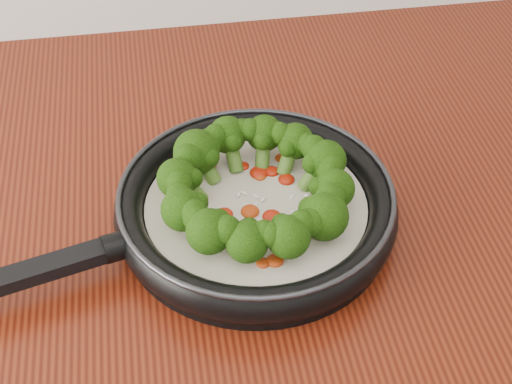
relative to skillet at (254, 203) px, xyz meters
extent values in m
cylinder|color=black|center=(0.00, 0.00, -0.03)|extent=(0.36, 0.36, 0.01)
torus|color=black|center=(0.00, 0.00, -0.01)|extent=(0.38, 0.38, 0.03)
torus|color=#2D2D33|center=(0.00, 0.00, 0.01)|extent=(0.37, 0.37, 0.01)
cube|color=black|center=(-0.23, -0.06, 0.00)|extent=(0.18, 0.07, 0.02)
cylinder|color=black|center=(-0.15, -0.04, 0.00)|extent=(0.04, 0.04, 0.03)
cylinder|color=beige|center=(0.00, 0.00, -0.01)|extent=(0.30, 0.30, 0.02)
ellipsoid|color=#AC1A08|center=(0.00, 0.07, 0.00)|extent=(0.02, 0.02, 0.01)
ellipsoid|color=#AC1A08|center=(0.01, 0.05, 0.00)|extent=(0.03, 0.03, 0.01)
ellipsoid|color=#B5350B|center=(0.04, 0.07, 0.00)|extent=(0.02, 0.02, 0.01)
ellipsoid|color=#AC1A08|center=(-0.03, -0.01, 0.00)|extent=(0.02, 0.02, 0.01)
ellipsoid|color=#AC1A08|center=(-0.06, 0.02, 0.00)|extent=(0.03, 0.03, 0.01)
ellipsoid|color=#B5350B|center=(-0.01, -0.01, 0.00)|extent=(0.02, 0.02, 0.01)
ellipsoid|color=#AC1A08|center=(0.04, 0.03, 0.00)|extent=(0.02, 0.02, 0.01)
ellipsoid|color=#AC1A08|center=(0.06, -0.03, 0.00)|extent=(0.02, 0.02, 0.01)
ellipsoid|color=#B5350B|center=(0.00, -0.09, 0.00)|extent=(0.02, 0.02, 0.01)
ellipsoid|color=#AC1A08|center=(-0.07, 0.01, 0.00)|extent=(0.02, 0.02, 0.01)
ellipsoid|color=#AC1A08|center=(0.03, 0.05, 0.00)|extent=(0.02, 0.02, 0.01)
ellipsoid|color=#B5350B|center=(0.01, -0.09, 0.00)|extent=(0.02, 0.02, 0.01)
ellipsoid|color=#AC1A08|center=(0.06, -0.05, 0.00)|extent=(0.02, 0.02, 0.01)
ellipsoid|color=#AC1A08|center=(-0.04, 0.07, 0.00)|extent=(0.03, 0.03, 0.01)
ellipsoid|color=#B5350B|center=(0.01, 0.04, 0.00)|extent=(0.02, 0.02, 0.01)
ellipsoid|color=#AC1A08|center=(0.02, -0.02, 0.00)|extent=(0.03, 0.03, 0.01)
ellipsoid|color=white|center=(0.01, 0.01, 0.00)|extent=(0.01, 0.01, 0.00)
ellipsoid|color=white|center=(-0.06, -0.06, 0.00)|extent=(0.01, 0.01, 0.00)
ellipsoid|color=white|center=(-0.05, -0.05, 0.00)|extent=(0.01, 0.01, 0.00)
ellipsoid|color=white|center=(0.02, -0.08, 0.00)|extent=(0.01, 0.01, 0.00)
ellipsoid|color=white|center=(0.00, 0.01, 0.00)|extent=(0.01, 0.01, 0.00)
ellipsoid|color=white|center=(-0.03, 0.08, 0.00)|extent=(0.01, 0.01, 0.00)
ellipsoid|color=white|center=(0.05, 0.04, 0.00)|extent=(0.00, 0.01, 0.00)
ellipsoid|color=white|center=(0.00, 0.00, 0.00)|extent=(0.01, 0.01, 0.00)
ellipsoid|color=white|center=(0.00, -0.03, 0.00)|extent=(0.00, 0.01, 0.00)
ellipsoid|color=white|center=(-0.05, -0.03, 0.00)|extent=(0.01, 0.00, 0.00)
ellipsoid|color=white|center=(-0.05, 0.08, 0.00)|extent=(0.01, 0.01, 0.00)
ellipsoid|color=white|center=(0.10, 0.00, 0.00)|extent=(0.01, 0.01, 0.00)
ellipsoid|color=white|center=(0.03, 0.06, 0.00)|extent=(0.00, 0.01, 0.00)
ellipsoid|color=white|center=(-0.01, 0.02, 0.00)|extent=(0.01, 0.01, 0.00)
ellipsoid|color=white|center=(-0.04, 0.00, 0.00)|extent=(0.01, 0.01, 0.00)
ellipsoid|color=white|center=(0.02, -0.03, 0.00)|extent=(0.01, 0.01, 0.00)
ellipsoid|color=white|center=(-0.01, 0.02, 0.00)|extent=(0.01, 0.01, 0.00)
ellipsoid|color=white|center=(-0.01, -0.04, 0.00)|extent=(0.01, 0.01, 0.00)
ellipsoid|color=white|center=(0.00, -0.03, 0.00)|extent=(0.01, 0.01, 0.00)
ellipsoid|color=white|center=(-0.01, 0.00, 0.00)|extent=(0.01, 0.01, 0.00)
ellipsoid|color=white|center=(-0.03, -0.03, 0.00)|extent=(0.01, 0.01, 0.00)
ellipsoid|color=white|center=(0.06, 0.00, 0.00)|extent=(0.01, 0.01, 0.00)
ellipsoid|color=white|center=(0.04, 0.01, 0.00)|extent=(0.01, 0.01, 0.00)
ellipsoid|color=white|center=(0.04, -0.02, 0.00)|extent=(0.01, 0.01, 0.00)
ellipsoid|color=white|center=(0.03, 0.06, 0.00)|extent=(0.01, 0.01, 0.00)
ellipsoid|color=white|center=(0.01, -0.02, 0.00)|extent=(0.01, 0.01, 0.00)
cylinder|color=#56802A|center=(0.07, 0.02, 0.01)|extent=(0.04, 0.02, 0.04)
sphere|color=black|center=(0.08, 0.03, 0.03)|extent=(0.06, 0.06, 0.05)
sphere|color=black|center=(0.07, 0.04, 0.04)|extent=(0.04, 0.04, 0.03)
sphere|color=black|center=(0.09, 0.01, 0.03)|extent=(0.03, 0.03, 0.03)
sphere|color=black|center=(0.07, 0.02, 0.03)|extent=(0.03, 0.03, 0.02)
cylinder|color=#56802A|center=(0.05, 0.05, 0.01)|extent=(0.03, 0.03, 0.04)
sphere|color=black|center=(0.06, 0.07, 0.03)|extent=(0.05, 0.05, 0.04)
sphere|color=black|center=(0.04, 0.07, 0.03)|extent=(0.03, 0.03, 0.03)
sphere|color=black|center=(0.07, 0.05, 0.03)|extent=(0.03, 0.03, 0.02)
sphere|color=black|center=(0.05, 0.05, 0.03)|extent=(0.03, 0.03, 0.02)
cylinder|color=#56802A|center=(0.02, 0.07, 0.01)|extent=(0.02, 0.04, 0.04)
sphere|color=black|center=(0.03, 0.08, 0.03)|extent=(0.05, 0.05, 0.04)
sphere|color=black|center=(0.01, 0.08, 0.04)|extent=(0.03, 0.03, 0.03)
sphere|color=black|center=(0.04, 0.08, 0.03)|extent=(0.03, 0.03, 0.02)
sphere|color=black|center=(0.02, 0.07, 0.03)|extent=(0.03, 0.03, 0.02)
cylinder|color=#56802A|center=(-0.01, 0.07, 0.01)|extent=(0.02, 0.04, 0.04)
sphere|color=black|center=(-0.02, 0.09, 0.03)|extent=(0.05, 0.05, 0.04)
sphere|color=black|center=(-0.03, 0.08, 0.04)|extent=(0.03, 0.03, 0.03)
sphere|color=black|center=(0.00, 0.09, 0.04)|extent=(0.03, 0.03, 0.03)
sphere|color=black|center=(-0.01, 0.07, 0.03)|extent=(0.03, 0.03, 0.02)
cylinder|color=#56802A|center=(-0.04, 0.05, 0.01)|extent=(0.03, 0.03, 0.04)
sphere|color=black|center=(-0.05, 0.06, 0.03)|extent=(0.06, 0.06, 0.05)
sphere|color=black|center=(-0.06, 0.05, 0.03)|extent=(0.04, 0.04, 0.03)
sphere|color=black|center=(-0.04, 0.07, 0.03)|extent=(0.04, 0.04, 0.03)
sphere|color=black|center=(-0.04, 0.05, 0.03)|extent=(0.03, 0.03, 0.03)
cylinder|color=#56802A|center=(-0.06, 0.02, 0.01)|extent=(0.03, 0.02, 0.04)
sphere|color=black|center=(-0.08, 0.02, 0.03)|extent=(0.05, 0.05, 0.04)
sphere|color=black|center=(-0.08, 0.01, 0.03)|extent=(0.03, 0.03, 0.03)
sphere|color=black|center=(-0.07, 0.04, 0.03)|extent=(0.03, 0.03, 0.03)
sphere|color=black|center=(-0.06, 0.02, 0.03)|extent=(0.03, 0.03, 0.02)
cylinder|color=#56802A|center=(-0.06, -0.02, 0.01)|extent=(0.04, 0.03, 0.04)
sphere|color=black|center=(-0.08, -0.03, 0.03)|extent=(0.06, 0.06, 0.05)
sphere|color=black|center=(-0.07, -0.04, 0.03)|extent=(0.03, 0.03, 0.03)
sphere|color=black|center=(-0.08, -0.01, 0.03)|extent=(0.03, 0.03, 0.03)
sphere|color=black|center=(-0.06, -0.02, 0.03)|extent=(0.03, 0.03, 0.02)
cylinder|color=#56802A|center=(-0.04, -0.05, 0.01)|extent=(0.03, 0.03, 0.04)
sphere|color=black|center=(-0.05, -0.06, 0.03)|extent=(0.06, 0.06, 0.05)
sphere|color=black|center=(-0.04, -0.07, 0.04)|extent=(0.04, 0.04, 0.03)
sphere|color=black|center=(-0.07, -0.05, 0.03)|extent=(0.03, 0.03, 0.03)
sphere|color=black|center=(-0.04, -0.05, 0.03)|extent=(0.03, 0.03, 0.02)
cylinder|color=#56802A|center=(-0.01, -0.06, 0.01)|extent=(0.02, 0.03, 0.03)
sphere|color=black|center=(-0.02, -0.08, 0.03)|extent=(0.05, 0.05, 0.04)
sphere|color=black|center=(0.00, -0.08, 0.03)|extent=(0.03, 0.03, 0.03)
sphere|color=black|center=(-0.03, -0.07, 0.03)|extent=(0.03, 0.03, 0.03)
sphere|color=black|center=(-0.01, -0.06, 0.03)|extent=(0.03, 0.03, 0.02)
cylinder|color=#56802A|center=(0.02, -0.07, 0.01)|extent=(0.02, 0.04, 0.04)
sphere|color=black|center=(0.02, -0.08, 0.03)|extent=(0.05, 0.05, 0.04)
sphere|color=black|center=(0.04, -0.07, 0.04)|extent=(0.03, 0.03, 0.03)
sphere|color=black|center=(0.00, -0.08, 0.03)|extent=(0.03, 0.03, 0.03)
sphere|color=black|center=(0.02, -0.07, 0.03)|extent=(0.03, 0.03, 0.02)
cylinder|color=#56802A|center=(0.05, -0.05, 0.01)|extent=(0.03, 0.03, 0.04)
sphere|color=black|center=(0.06, -0.06, 0.03)|extent=(0.06, 0.06, 0.05)
sphere|color=black|center=(0.07, -0.04, 0.04)|extent=(0.04, 0.04, 0.03)
sphere|color=black|center=(0.05, -0.07, 0.03)|extent=(0.04, 0.04, 0.03)
sphere|color=black|center=(0.05, -0.05, 0.03)|extent=(0.03, 0.03, 0.03)
cylinder|color=#56802A|center=(0.07, -0.01, 0.01)|extent=(0.03, 0.02, 0.03)
sphere|color=black|center=(0.08, -0.02, 0.02)|extent=(0.05, 0.05, 0.04)
sphere|color=black|center=(0.08, 0.00, 0.03)|extent=(0.03, 0.03, 0.03)
sphere|color=black|center=(0.08, -0.03, 0.03)|extent=(0.03, 0.03, 0.03)
sphere|color=black|center=(0.07, -0.01, 0.03)|extent=(0.03, 0.03, 0.02)
camera|label=1|loc=(-0.09, -0.60, 0.57)|focal=53.79mm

